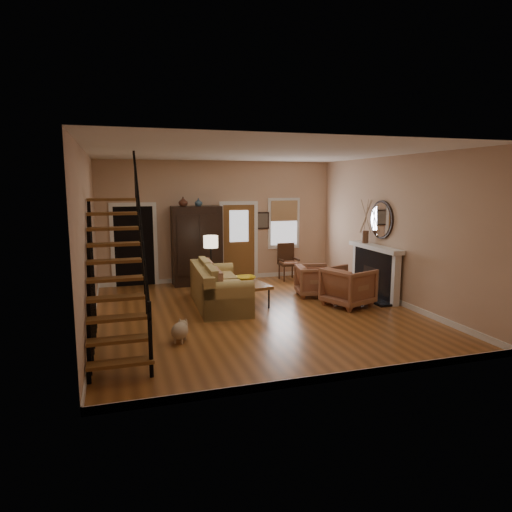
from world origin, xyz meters
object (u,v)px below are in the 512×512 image
object	(u,v)px
armoire	(197,246)
sofa	(219,286)
coffee_table	(245,293)
side_chair	(288,262)
floor_lamp	(211,267)
armchair_left	(348,287)
armchair_right	(314,281)

from	to	relation	value
armoire	sofa	world-z (taller)	armoire
coffee_table	side_chair	xyz separation A→B (m)	(1.88, 2.16, 0.26)
sofa	side_chair	bearing A→B (deg)	43.56
floor_lamp	side_chair	distance (m)	2.84
coffee_table	armchair_left	bearing A→B (deg)	-20.98
armchair_left	armchair_right	size ratio (longest dim) A/B	1.15
armoire	armchair_right	distance (m)	3.32
armchair_right	side_chair	xyz separation A→B (m)	(0.09, 1.92, 0.13)
sofa	coffee_table	bearing A→B (deg)	0.19
armoire	side_chair	distance (m)	2.61
armoire	armchair_left	world-z (taller)	armoire
sofa	coffee_table	world-z (taller)	sofa
armoire	armchair_right	bearing A→B (deg)	-40.80
coffee_table	armchair_left	distance (m)	2.29
armchair_right	floor_lamp	bearing A→B (deg)	88.06
armchair_right	armoire	bearing A→B (deg)	60.64
floor_lamp	side_chair	size ratio (longest dim) A/B	1.45
sofa	coffee_table	xyz separation A→B (m)	(0.59, -0.03, -0.19)
sofa	armchair_right	size ratio (longest dim) A/B	2.85
sofa	armchair_left	world-z (taller)	sofa
coffee_table	floor_lamp	bearing A→B (deg)	127.21
sofa	side_chair	distance (m)	3.26
side_chair	floor_lamp	bearing A→B (deg)	-151.47
coffee_table	armchair_right	xyz separation A→B (m)	(1.79, 0.23, 0.13)
armoire	armchair_left	size ratio (longest dim) A/B	2.21
armchair_left	armchair_right	bearing A→B (deg)	-2.65
armchair_left	floor_lamp	size ratio (longest dim) A/B	0.64
side_chair	sofa	bearing A→B (deg)	-139.21
armchair_right	sofa	bearing A→B (deg)	106.43
sofa	floor_lamp	distance (m)	0.83
armchair_right	coffee_table	bearing A→B (deg)	108.92
armoire	coffee_table	distance (m)	2.58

